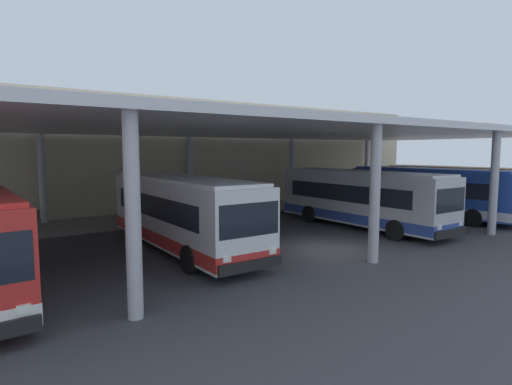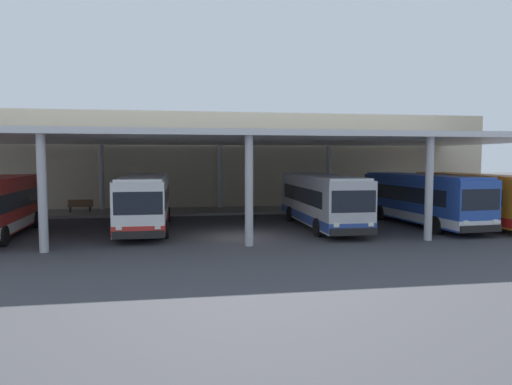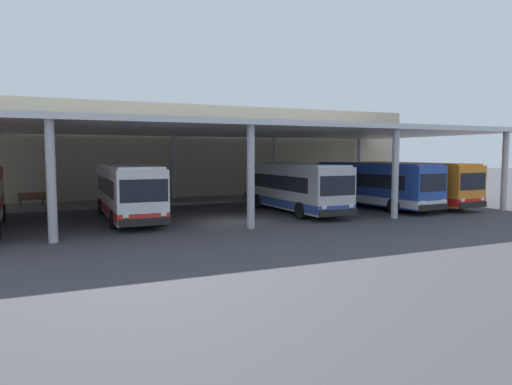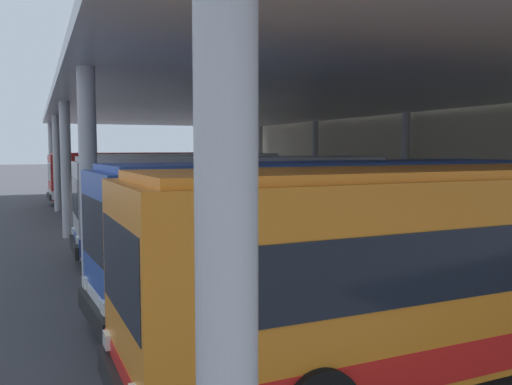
% 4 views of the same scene
% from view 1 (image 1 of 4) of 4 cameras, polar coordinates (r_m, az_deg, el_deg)
% --- Properties ---
extents(ground_plane, '(200.00, 200.00, 0.00)m').
position_cam_1_polar(ground_plane, '(18.20, 9.85, -7.84)').
color(ground_plane, '#3D3D42').
extents(platform_kerb, '(42.00, 4.50, 0.18)m').
position_cam_1_polar(platform_kerb, '(27.63, -7.53, -2.93)').
color(platform_kerb, gray).
rests_on(platform_kerb, ground).
extents(station_building_facade, '(48.00, 1.60, 8.01)m').
position_cam_1_polar(station_building_facade, '(30.24, -10.46, 5.22)').
color(station_building_facade, '#C1B293').
rests_on(station_building_facade, ground).
extents(canopy_shelter, '(40.00, 17.00, 5.55)m').
position_cam_1_polar(canopy_shelter, '(21.96, -0.14, 8.48)').
color(canopy_shelter, silver).
rests_on(canopy_shelter, ground).
extents(bus_second_bay, '(2.76, 10.54, 3.17)m').
position_cam_1_polar(bus_second_bay, '(17.77, -10.33, -2.74)').
color(bus_second_bay, white).
rests_on(bus_second_bay, ground).
extents(bus_middle_bay, '(2.76, 10.54, 3.17)m').
position_cam_1_polar(bus_middle_bay, '(23.47, 14.43, -0.76)').
color(bus_middle_bay, '#B7B7BC').
rests_on(bus_middle_bay, ground).
extents(bus_far_bay, '(3.33, 10.69, 3.17)m').
position_cam_1_polar(bus_far_bay, '(28.55, 23.16, 0.10)').
color(bus_far_bay, '#284CA8').
rests_on(bus_far_bay, ground).
extents(bus_departing, '(2.94, 10.60, 3.17)m').
position_cam_1_polar(bus_departing, '(31.60, 26.62, 0.46)').
color(bus_departing, orange).
rests_on(bus_departing, ground).
extents(bench_waiting, '(1.80, 0.45, 0.92)m').
position_cam_1_polar(bench_waiting, '(24.71, -29.97, -3.36)').
color(bench_waiting, brown).
rests_on(bench_waiting, platform_kerb).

